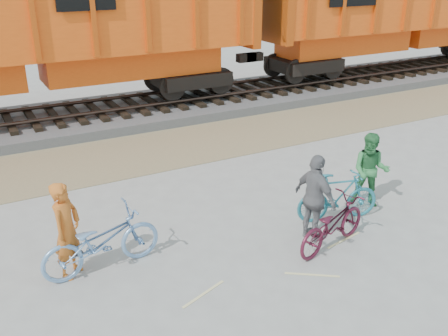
{
  "coord_description": "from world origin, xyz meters",
  "views": [
    {
      "loc": [
        -3.78,
        -6.56,
        4.8
      ],
      "look_at": [
        0.62,
        1.5,
        0.96
      ],
      "focal_mm": 40.0,
      "sensor_mm": 36.0,
      "label": 1
    }
  ],
  "objects_px": {
    "bicycle_maroon": "(332,224)",
    "person_woman": "(315,198)",
    "bicycle_blue": "(101,241)",
    "hopper_car_right": "(404,6)",
    "hopper_car_center": "(26,28)",
    "bicycle_teal": "(338,197)",
    "person_man": "(370,170)",
    "person_solo": "(67,230)"
  },
  "relations": [
    {
      "from": "bicycle_teal",
      "to": "bicycle_maroon",
      "type": "bearing_deg",
      "value": 149.68
    },
    {
      "from": "bicycle_teal",
      "to": "person_man",
      "type": "relative_size",
      "value": 1.07
    },
    {
      "from": "person_solo",
      "to": "person_man",
      "type": "distance_m",
      "value": 6.08
    },
    {
      "from": "hopper_car_right",
      "to": "person_man",
      "type": "xyz_separation_m",
      "value": [
        -9.86,
        -8.7,
        -2.22
      ]
    },
    {
      "from": "hopper_car_right",
      "to": "bicycle_teal",
      "type": "distance_m",
      "value": 14.26
    },
    {
      "from": "bicycle_maroon",
      "to": "person_solo",
      "type": "bearing_deg",
      "value": 57.62
    },
    {
      "from": "bicycle_teal",
      "to": "person_woman",
      "type": "height_order",
      "value": "person_woman"
    },
    {
      "from": "bicycle_maroon",
      "to": "person_man",
      "type": "distance_m",
      "value": 2.04
    },
    {
      "from": "person_solo",
      "to": "bicycle_teal",
      "type": "bearing_deg",
      "value": -54.67
    },
    {
      "from": "person_man",
      "to": "person_solo",
      "type": "bearing_deg",
      "value": -136.42
    },
    {
      "from": "person_man",
      "to": "bicycle_maroon",
      "type": "bearing_deg",
      "value": -104.04
    },
    {
      "from": "hopper_car_right",
      "to": "bicycle_maroon",
      "type": "relative_size",
      "value": 7.93
    },
    {
      "from": "hopper_car_right",
      "to": "bicycle_blue",
      "type": "bearing_deg",
      "value": -151.52
    },
    {
      "from": "person_solo",
      "to": "hopper_car_right",
      "type": "bearing_deg",
      "value": -20.17
    },
    {
      "from": "hopper_car_center",
      "to": "hopper_car_right",
      "type": "distance_m",
      "value": 15.0
    },
    {
      "from": "person_solo",
      "to": "person_woman",
      "type": "xyz_separation_m",
      "value": [
        4.19,
        -0.98,
        0.0
      ]
    },
    {
      "from": "bicycle_teal",
      "to": "person_solo",
      "type": "relative_size",
      "value": 1.02
    },
    {
      "from": "bicycle_teal",
      "to": "person_woman",
      "type": "relative_size",
      "value": 1.02
    },
    {
      "from": "hopper_car_right",
      "to": "person_man",
      "type": "height_order",
      "value": "hopper_car_right"
    },
    {
      "from": "hopper_car_right",
      "to": "bicycle_teal",
      "type": "relative_size",
      "value": 8.3
    },
    {
      "from": "hopper_car_center",
      "to": "person_solo",
      "type": "relative_size",
      "value": 8.51
    },
    {
      "from": "person_man",
      "to": "person_woman",
      "type": "bearing_deg",
      "value": -115.86
    },
    {
      "from": "hopper_car_right",
      "to": "bicycle_teal",
      "type": "height_order",
      "value": "hopper_car_right"
    },
    {
      "from": "bicycle_teal",
      "to": "person_solo",
      "type": "height_order",
      "value": "person_solo"
    },
    {
      "from": "bicycle_teal",
      "to": "person_solo",
      "type": "xyz_separation_m",
      "value": [
        -5.06,
        0.63,
        0.32
      ]
    },
    {
      "from": "bicycle_maroon",
      "to": "person_man",
      "type": "xyz_separation_m",
      "value": [
        1.77,
        0.95,
        0.33
      ]
    },
    {
      "from": "person_solo",
      "to": "person_woman",
      "type": "height_order",
      "value": "person_woman"
    },
    {
      "from": "hopper_car_center",
      "to": "person_solo",
      "type": "distance_m",
      "value": 8.6
    },
    {
      "from": "bicycle_maroon",
      "to": "hopper_car_center",
      "type": "bearing_deg",
      "value": 4.7
    },
    {
      "from": "hopper_car_center",
      "to": "bicycle_teal",
      "type": "height_order",
      "value": "hopper_car_center"
    },
    {
      "from": "bicycle_maroon",
      "to": "person_man",
      "type": "bearing_deg",
      "value": -76.19
    },
    {
      "from": "hopper_car_center",
      "to": "bicycle_teal",
      "type": "bearing_deg",
      "value": -65.06
    },
    {
      "from": "person_solo",
      "to": "bicycle_maroon",
      "type": "bearing_deg",
      "value": -65.46
    },
    {
      "from": "hopper_car_center",
      "to": "bicycle_maroon",
      "type": "xyz_separation_m",
      "value": [
        3.37,
        -9.65,
        -2.54
      ]
    },
    {
      "from": "hopper_car_right",
      "to": "person_woman",
      "type": "bearing_deg",
      "value": -141.74
    },
    {
      "from": "bicycle_teal",
      "to": "person_woman",
      "type": "bearing_deg",
      "value": 127.44
    },
    {
      "from": "hopper_car_center",
      "to": "bicycle_maroon",
      "type": "bearing_deg",
      "value": -70.77
    },
    {
      "from": "hopper_car_right",
      "to": "person_solo",
      "type": "relative_size",
      "value": 8.51
    },
    {
      "from": "hopper_car_right",
      "to": "person_woman",
      "type": "distance_m",
      "value": 15.1
    },
    {
      "from": "person_woman",
      "to": "hopper_car_right",
      "type": "bearing_deg",
      "value": -58.01
    },
    {
      "from": "bicycle_maroon",
      "to": "person_woman",
      "type": "height_order",
      "value": "person_woman"
    },
    {
      "from": "bicycle_blue",
      "to": "bicycle_maroon",
      "type": "height_order",
      "value": "bicycle_blue"
    }
  ]
}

